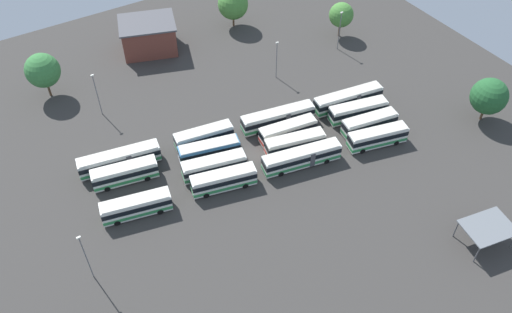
{
  "coord_description": "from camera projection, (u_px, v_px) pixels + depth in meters",
  "views": [
    {
      "loc": [
        34.2,
        56.58,
        65.68
      ],
      "look_at": [
        0.45,
        1.94,
        1.49
      ],
      "focal_mm": 37.46,
      "sensor_mm": 36.0,
      "label": 1
    }
  ],
  "objects": [
    {
      "name": "bus_row1_slot0",
      "position": [
        278.0,
        118.0,
        97.43
      ],
      "size": [
        13.98,
        5.06,
        3.42
      ],
      "color": "silver",
      "rests_on": "ground_plane"
    },
    {
      "name": "lamp_post_near_entrance",
      "position": [
        340.0,
        29.0,
        112.96
      ],
      "size": [
        0.56,
        0.28,
        8.95
      ],
      "color": "slate",
      "rests_on": "ground_plane"
    },
    {
      "name": "bus_row2_slot2",
      "position": [
        214.0,
        166.0,
        88.77
      ],
      "size": [
        11.05,
        4.94,
        3.42
      ],
      "color": "silver",
      "rests_on": "ground_plane"
    },
    {
      "name": "bus_row3_slot0",
      "position": [
        120.0,
        159.0,
        89.86
      ],
      "size": [
        13.97,
        4.99,
        3.42
      ],
      "color": "silver",
      "rests_on": "ground_plane"
    },
    {
      "name": "bus_row0_slot3",
      "position": [
        377.0,
        137.0,
        93.77
      ],
      "size": [
        11.02,
        5.05,
        3.42
      ],
      "color": "silver",
      "rests_on": "ground_plane"
    },
    {
      "name": "ground_plane",
      "position": [
        252.0,
        155.0,
        93.19
      ],
      "size": [
        120.65,
        120.65,
        0.0
      ],
      "primitive_type": "plane",
      "color": "#383533"
    },
    {
      "name": "bus_row3_slot3",
      "position": [
        136.0,
        206.0,
        82.63
      ],
      "size": [
        11.15,
        4.9,
        3.42
      ],
      "color": "silver",
      "rests_on": "ground_plane"
    },
    {
      "name": "bus_row0_slot0",
      "position": [
        348.0,
        99.0,
        101.29
      ],
      "size": [
        13.96,
        4.58,
        3.42
      ],
      "color": "silver",
      "rests_on": "ground_plane"
    },
    {
      "name": "tree_northeast",
      "position": [
        341.0,
        15.0,
        116.44
      ],
      "size": [
        5.38,
        5.38,
        7.95
      ],
      "color": "brown",
      "rests_on": "ground_plane"
    },
    {
      "name": "bus_row0_slot2",
      "position": [
        369.0,
        123.0,
        96.34
      ],
      "size": [
        10.59,
        4.27,
        3.42
      ],
      "color": "silver",
      "rests_on": "ground_plane"
    },
    {
      "name": "tree_north_edge",
      "position": [
        233.0,
        4.0,
        119.26
      ],
      "size": [
        6.82,
        6.82,
        8.89
      ],
      "color": "brown",
      "rests_on": "ground_plane"
    },
    {
      "name": "lamp_post_by_building",
      "position": [
        86.0,
        256.0,
        72.23
      ],
      "size": [
        0.56,
        0.28,
        9.34
      ],
      "color": "slate",
      "rests_on": "ground_plane"
    },
    {
      "name": "bus_row1_slot1",
      "position": [
        288.0,
        131.0,
        94.92
      ],
      "size": [
        10.73,
        3.97,
        3.42
      ],
      "color": "silver",
      "rests_on": "ground_plane"
    },
    {
      "name": "bus_row1_slot2",
      "position": [
        295.0,
        143.0,
        92.62
      ],
      "size": [
        10.87,
        4.92,
        3.42
      ],
      "color": "silver",
      "rests_on": "ground_plane"
    },
    {
      "name": "depot_building",
      "position": [
        149.0,
        36.0,
        114.02
      ],
      "size": [
        14.1,
        12.65,
        6.68
      ],
      "color": "brown",
      "rests_on": "ground_plane"
    },
    {
      "name": "bus_row3_slot1",
      "position": [
        125.0,
        173.0,
        87.59
      ],
      "size": [
        11.04,
        4.67,
        3.42
      ],
      "color": "silver",
      "rests_on": "ground_plane"
    },
    {
      "name": "tree_northwest",
      "position": [
        489.0,
        96.0,
        96.16
      ],
      "size": [
        6.69,
        6.69,
        8.74
      ],
      "color": "brown",
      "rests_on": "ground_plane"
    },
    {
      "name": "bus_row2_slot1",
      "position": [
        209.0,
        151.0,
        91.35
      ],
      "size": [
        10.83,
        5.0,
        3.42
      ],
      "color": "teal",
      "rests_on": "ground_plane"
    },
    {
      "name": "bus_row2_slot3",
      "position": [
        224.0,
        180.0,
        86.54
      ],
      "size": [
        11.04,
        5.02,
        3.42
      ],
      "color": "silver",
      "rests_on": "ground_plane"
    },
    {
      "name": "lamp_post_mid_lot",
      "position": [
        277.0,
        58.0,
        105.91
      ],
      "size": [
        0.56,
        0.28,
        8.35
      ],
      "color": "slate",
      "rests_on": "ground_plane"
    },
    {
      "name": "tree_south_edge",
      "position": [
        43.0,
        70.0,
        100.77
      ],
      "size": [
        6.6,
        6.6,
        9.25
      ],
      "color": "brown",
      "rests_on": "ground_plane"
    },
    {
      "name": "maintenance_shelter",
      "position": [
        488.0,
        228.0,
        77.63
      ],
      "size": [
        8.11,
        6.67,
        3.69
      ],
      "color": "slate",
      "rests_on": "ground_plane"
    },
    {
      "name": "lamp_post_far_corner",
      "position": [
        97.0,
        93.0,
        97.47
      ],
      "size": [
        0.56,
        0.28,
        9.07
      ],
      "color": "slate",
      "rests_on": "ground_plane"
    },
    {
      "name": "bus_row1_slot3",
      "position": [
        302.0,
        157.0,
        90.21
      ],
      "size": [
        13.98,
        5.22,
        3.42
      ],
      "color": "silver",
      "rests_on": "ground_plane"
    },
    {
      "name": "bus_row0_slot1",
      "position": [
        358.0,
        111.0,
        98.84
      ],
      "size": [
        11.35,
        4.97,
        3.42
      ],
      "color": "silver",
      "rests_on": "ground_plane"
    },
    {
      "name": "bus_row2_slot0",
      "position": [
        204.0,
        137.0,
        93.82
      ],
      "size": [
        10.66,
        4.13,
        3.42
      ],
      "color": "silver",
      "rests_on": "ground_plane"
    }
  ]
}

